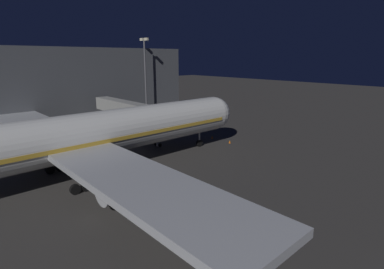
{
  "coord_description": "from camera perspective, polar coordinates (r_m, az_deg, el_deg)",
  "views": [
    {
      "loc": [
        -36.5,
        20.73,
        15.16
      ],
      "look_at": [
        -3.0,
        -9.93,
        3.5
      ],
      "focal_mm": 28.33,
      "sensor_mm": 36.0,
      "label": 1
    }
  ],
  "objects": [
    {
      "name": "ground_plane",
      "position": [
        44.63,
        -12.16,
        -5.8
      ],
      "size": [
        320.0,
        320.0,
        0.0
      ],
      "primitive_type": "plane",
      "color": "#383533"
    },
    {
      "name": "airliner_at_gate",
      "position": [
        39.86,
        -22.6,
        -1.01
      ],
      "size": [
        58.49,
        58.63,
        19.46
      ],
      "color": "silver",
      "rests_on": "ground_plane"
    },
    {
      "name": "jet_bridge",
      "position": [
        58.17,
        -10.85,
        4.54
      ],
      "size": [
        23.23,
        3.4,
        6.99
      ],
      "color": "#9E9E99",
      "rests_on": "ground_plane"
    },
    {
      "name": "terminal_wall",
      "position": [
        69.27,
        -30.78,
        6.96
      ],
      "size": [
        6.0,
        80.0,
        17.2
      ],
      "primitive_type": "cube",
      "color": "#4C4F54",
      "rests_on": "ground_plane"
    },
    {
      "name": "apron_floodlight_mast",
      "position": [
        74.76,
        -8.78,
        11.19
      ],
      "size": [
        2.9,
        0.5,
        19.44
      ],
      "color": "#59595E",
      "rests_on": "ground_plane"
    },
    {
      "name": "traffic_cone_nose_port",
      "position": [
        55.24,
        7.11,
        -1.35
      ],
      "size": [
        0.36,
        0.36,
        0.55
      ],
      "primitive_type": "cone",
      "color": "orange",
      "rests_on": "ground_plane"
    },
    {
      "name": "traffic_cone_nose_starboard",
      "position": [
        58.08,
        3.82,
        -0.48
      ],
      "size": [
        0.36,
        0.36,
        0.55
      ],
      "primitive_type": "cone",
      "color": "orange",
      "rests_on": "ground_plane"
    }
  ]
}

